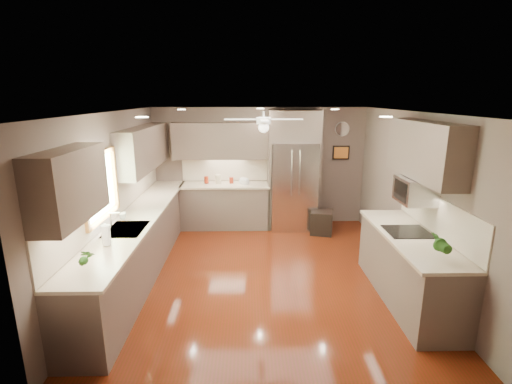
{
  "coord_description": "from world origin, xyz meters",
  "views": [
    {
      "loc": [
        -0.23,
        -5.36,
        2.71
      ],
      "look_at": [
        -0.11,
        0.6,
        1.17
      ],
      "focal_mm": 26.0,
      "sensor_mm": 36.0,
      "label": 1
    }
  ],
  "objects_px": {
    "canister_a": "(206,180)",
    "potted_plant_right": "(439,243)",
    "refrigerator": "(293,172)",
    "microwave": "(415,190)",
    "stool": "(322,222)",
    "paper_towel": "(106,235)",
    "soap_bottle": "(123,215)",
    "canister_d": "(231,180)",
    "bowl": "(244,183)",
    "potted_plant_left": "(84,258)",
    "canister_c": "(218,179)"
  },
  "relations": [
    {
      "from": "canister_d",
      "to": "refrigerator",
      "type": "height_order",
      "value": "refrigerator"
    },
    {
      "from": "canister_a",
      "to": "bowl",
      "type": "height_order",
      "value": "canister_a"
    },
    {
      "from": "stool",
      "to": "paper_towel",
      "type": "bearing_deg",
      "value": -138.59
    },
    {
      "from": "canister_a",
      "to": "potted_plant_right",
      "type": "relative_size",
      "value": 0.4
    },
    {
      "from": "refrigerator",
      "to": "paper_towel",
      "type": "distance_m",
      "value": 4.21
    },
    {
      "from": "soap_bottle",
      "to": "canister_d",
      "type": "bearing_deg",
      "value": 58.31
    },
    {
      "from": "potted_plant_left",
      "to": "canister_a",
      "type": "bearing_deg",
      "value": 78.14
    },
    {
      "from": "bowl",
      "to": "canister_d",
      "type": "bearing_deg",
      "value": 162.36
    },
    {
      "from": "microwave",
      "to": "canister_c",
      "type": "bearing_deg",
      "value": 136.18
    },
    {
      "from": "canister_a",
      "to": "soap_bottle",
      "type": "height_order",
      "value": "soap_bottle"
    },
    {
      "from": "paper_towel",
      "to": "bowl",
      "type": "bearing_deg",
      "value": 63.24
    },
    {
      "from": "potted_plant_left",
      "to": "canister_c",
      "type": "bearing_deg",
      "value": 74.74
    },
    {
      "from": "canister_d",
      "to": "potted_plant_right",
      "type": "relative_size",
      "value": 0.37
    },
    {
      "from": "refrigerator",
      "to": "potted_plant_right",
      "type": "bearing_deg",
      "value": -71.97
    },
    {
      "from": "stool",
      "to": "canister_d",
      "type": "bearing_deg",
      "value": 164.59
    },
    {
      "from": "soap_bottle",
      "to": "canister_a",
      "type": "bearing_deg",
      "value": 68.12
    },
    {
      "from": "canister_a",
      "to": "bowl",
      "type": "relative_size",
      "value": 0.63
    },
    {
      "from": "potted_plant_right",
      "to": "bowl",
      "type": "distance_m",
      "value": 4.32
    },
    {
      "from": "refrigerator",
      "to": "microwave",
      "type": "height_order",
      "value": "refrigerator"
    },
    {
      "from": "potted_plant_right",
      "to": "microwave",
      "type": "relative_size",
      "value": 0.65
    },
    {
      "from": "canister_a",
      "to": "potted_plant_right",
      "type": "height_order",
      "value": "potted_plant_right"
    },
    {
      "from": "canister_c",
      "to": "paper_towel",
      "type": "relative_size",
      "value": 0.74
    },
    {
      "from": "soap_bottle",
      "to": "potted_plant_left",
      "type": "relative_size",
      "value": 0.58
    },
    {
      "from": "bowl",
      "to": "paper_towel",
      "type": "distance_m",
      "value": 3.66
    },
    {
      "from": "canister_d",
      "to": "paper_towel",
      "type": "relative_size",
      "value": 0.49
    },
    {
      "from": "soap_bottle",
      "to": "refrigerator",
      "type": "xyz_separation_m",
      "value": [
        2.77,
        2.3,
        0.16
      ]
    },
    {
      "from": "bowl",
      "to": "soap_bottle",
      "type": "bearing_deg",
      "value": -127.11
    },
    {
      "from": "canister_c",
      "to": "canister_d",
      "type": "relative_size",
      "value": 1.5
    },
    {
      "from": "soap_bottle",
      "to": "bowl",
      "type": "height_order",
      "value": "soap_bottle"
    },
    {
      "from": "soap_bottle",
      "to": "bowl",
      "type": "distance_m",
      "value": 2.9
    },
    {
      "from": "canister_a",
      "to": "bowl",
      "type": "bearing_deg",
      "value": -5.02
    },
    {
      "from": "canister_c",
      "to": "canister_a",
      "type": "bearing_deg",
      "value": 177.6
    },
    {
      "from": "potted_plant_left",
      "to": "bowl",
      "type": "distance_m",
      "value": 4.25
    },
    {
      "from": "canister_c",
      "to": "potted_plant_left",
      "type": "bearing_deg",
      "value": -105.26
    },
    {
      "from": "microwave",
      "to": "canister_d",
      "type": "bearing_deg",
      "value": 133.05
    },
    {
      "from": "potted_plant_right",
      "to": "refrigerator",
      "type": "height_order",
      "value": "refrigerator"
    },
    {
      "from": "canister_a",
      "to": "refrigerator",
      "type": "distance_m",
      "value": 1.83
    },
    {
      "from": "potted_plant_left",
      "to": "stool",
      "type": "bearing_deg",
      "value": 47.52
    },
    {
      "from": "canister_c",
      "to": "stool",
      "type": "height_order",
      "value": "canister_c"
    },
    {
      "from": "canister_a",
      "to": "paper_towel",
      "type": "bearing_deg",
      "value": -104.36
    },
    {
      "from": "canister_a",
      "to": "stool",
      "type": "distance_m",
      "value": 2.54
    },
    {
      "from": "soap_bottle",
      "to": "bowl",
      "type": "relative_size",
      "value": 0.74
    },
    {
      "from": "stool",
      "to": "canister_a",
      "type": "bearing_deg",
      "value": 168.25
    },
    {
      "from": "canister_d",
      "to": "potted_plant_right",
      "type": "xyz_separation_m",
      "value": [
        2.5,
        -3.79,
        0.12
      ]
    },
    {
      "from": "canister_c",
      "to": "microwave",
      "type": "bearing_deg",
      "value": -43.82
    },
    {
      "from": "potted_plant_right",
      "to": "bowl",
      "type": "bearing_deg",
      "value": 121.02
    },
    {
      "from": "potted_plant_left",
      "to": "paper_towel",
      "type": "distance_m",
      "value": 0.66
    },
    {
      "from": "canister_a",
      "to": "canister_d",
      "type": "bearing_deg",
      "value": 1.74
    },
    {
      "from": "canister_c",
      "to": "potted_plant_right",
      "type": "relative_size",
      "value": 0.55
    },
    {
      "from": "bowl",
      "to": "paper_towel",
      "type": "bearing_deg",
      "value": -116.76
    }
  ]
}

